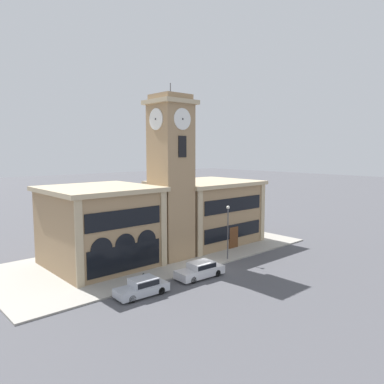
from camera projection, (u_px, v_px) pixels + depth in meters
ground_plane at (205, 270)px, 37.47m from camera, size 300.00×300.00×0.00m
sidewalk_kerb at (159, 253)px, 43.12m from camera, size 36.12×15.33×0.15m
clock_tower at (171, 178)px, 40.42m from camera, size 4.45×4.45×18.97m
town_hall_left_wing at (99, 226)px, 38.48m from camera, size 10.49×10.54×8.24m
town_hall_right_wing at (205, 211)px, 48.61m from camera, size 12.59×10.54×7.99m
parked_car_near at (142, 287)px, 30.80m from camera, size 4.55×2.04×1.45m
parked_car_mid at (200, 269)px, 35.17m from camera, size 4.91×2.11×1.48m
street_lamp at (228, 224)px, 40.32m from camera, size 0.36×0.36×5.86m
bollard at (143, 279)px, 32.80m from camera, size 0.18×0.18×1.06m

